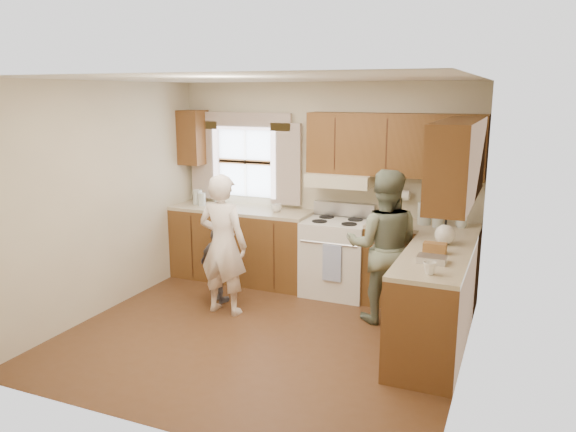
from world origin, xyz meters
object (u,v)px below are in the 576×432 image
at_px(woman_left, 223,245).
at_px(child, 218,265).
at_px(woman_right, 383,247).
at_px(stove, 337,256).

xyz_separation_m(woman_left, child, (-0.21, 0.24, -0.33)).
bearing_deg(child, woman_right, -158.59).
bearing_deg(woman_left, woman_right, -162.41).
bearing_deg(woman_left, child, -46.98).
xyz_separation_m(stove, child, (-1.17, -0.81, -0.02)).
relative_size(stove, woman_right, 0.66).
xyz_separation_m(stove, woman_left, (-0.96, -1.05, 0.31)).
height_order(stove, woman_left, woman_left).
bearing_deg(child, woman_left, 145.68).
bearing_deg(stove, woman_right, -40.35).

